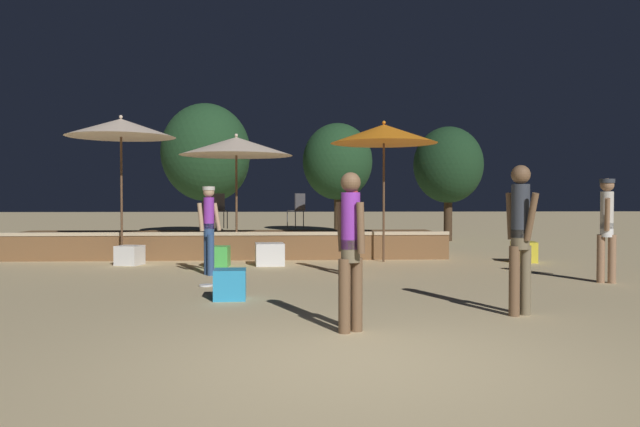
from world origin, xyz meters
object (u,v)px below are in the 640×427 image
at_px(patio_umbrella_1, 384,134).
at_px(person_4, 209,226).
at_px(cube_seat_3, 130,255).
at_px(cube_seat_0, 270,254).
at_px(person_2, 351,246).
at_px(person_0, 607,224).
at_px(person_3, 520,232).
at_px(bistro_chair_1, 219,207).
at_px(background_tree_3, 206,153).
at_px(patio_umbrella_0, 121,128).
at_px(background_tree_2, 448,165).
at_px(bistro_chair_0, 349,207).
at_px(cube_seat_1, 524,252).
at_px(cube_seat_2, 230,284).
at_px(patio_umbrella_2, 236,146).
at_px(frisbee_disc, 206,285).
at_px(person_1, 352,222).
at_px(bistro_chair_2, 298,207).
at_px(background_tree_0, 338,162).
at_px(cube_seat_4, 218,256).

bearing_deg(patio_umbrella_1, person_4, -148.24).
relative_size(cube_seat_3, person_4, 0.36).
bearing_deg(cube_seat_0, person_2, -81.11).
xyz_separation_m(person_0, person_3, (-2.55, -2.79, 0.02)).
height_order(person_3, person_4, person_3).
height_order(bistro_chair_1, background_tree_3, background_tree_3).
xyz_separation_m(patio_umbrella_0, background_tree_2, (9.07, 6.47, -0.46)).
bearing_deg(patio_umbrella_1, cube_seat_3, -176.19).
xyz_separation_m(person_4, bistro_chair_1, (-0.30, 4.50, 0.28)).
relative_size(person_4, bistro_chair_1, 1.84).
distance_m(person_0, bistro_chair_0, 6.66).
height_order(patio_umbrella_1, cube_seat_1, patio_umbrella_1).
height_order(person_2, background_tree_2, background_tree_2).
relative_size(cube_seat_0, cube_seat_2, 1.41).
distance_m(patio_umbrella_2, background_tree_2, 8.97).
distance_m(patio_umbrella_0, patio_umbrella_2, 2.57).
xyz_separation_m(cube_seat_0, cube_seat_2, (-0.44, -4.47, -0.02)).
relative_size(patio_umbrella_1, frisbee_disc, 14.12).
distance_m(cube_seat_3, background_tree_2, 11.47).
bearing_deg(patio_umbrella_2, person_1, -51.43).
height_order(patio_umbrella_0, background_tree_3, background_tree_3).
distance_m(cube_seat_2, bistro_chair_2, 7.60).
bearing_deg(person_1, person_4, 161.23).
distance_m(person_2, person_4, 5.48).
height_order(bistro_chair_0, background_tree_2, background_tree_2).
relative_size(bistro_chair_0, background_tree_0, 0.20).
height_order(cube_seat_4, bistro_chair_0, bistro_chair_0).
bearing_deg(person_0, person_4, -166.15).
distance_m(patio_umbrella_1, frisbee_disc, 5.86).
xyz_separation_m(patio_umbrella_0, cube_seat_1, (8.98, -0.45, -2.76)).
relative_size(person_1, background_tree_3, 0.35).
relative_size(bistro_chair_2, background_tree_3, 0.18).
bearing_deg(cube_seat_2, cube_seat_1, 38.26).
bearing_deg(patio_umbrella_2, patio_umbrella_1, -9.07).
bearing_deg(person_0, background_tree_2, 115.71).
xyz_separation_m(person_4, frisbee_disc, (0.13, -1.51, -0.90)).
xyz_separation_m(cube_seat_2, background_tree_0, (2.92, 17.22, 2.74)).
height_order(person_4, background_tree_0, background_tree_0).
relative_size(patio_umbrella_0, patio_umbrella_1, 1.04).
relative_size(cube_seat_3, cube_seat_4, 1.25).
bearing_deg(person_4, cube_seat_1, -103.44).
height_order(cube_seat_1, person_2, person_2).
xyz_separation_m(cube_seat_3, person_1, (4.58, -2.07, 0.78)).
bearing_deg(cube_seat_2, background_tree_2, 62.20).
bearing_deg(patio_umbrella_1, bistro_chair_1, 150.10).
xyz_separation_m(patio_umbrella_1, person_1, (-0.97, -2.44, -1.88)).
height_order(cube_seat_2, background_tree_0, background_tree_0).
height_order(patio_umbrella_2, person_4, patio_umbrella_2).
xyz_separation_m(patio_umbrella_0, cube_seat_4, (2.25, -1.02, -2.78)).
distance_m(person_4, background_tree_2, 11.35).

